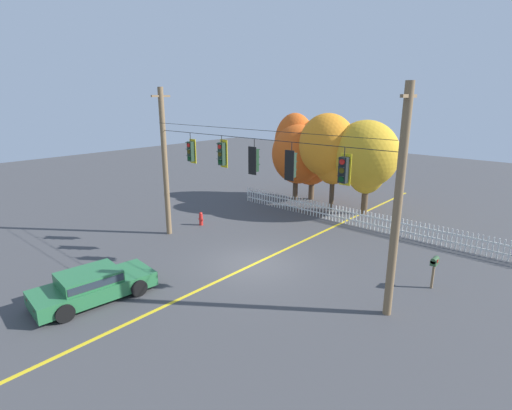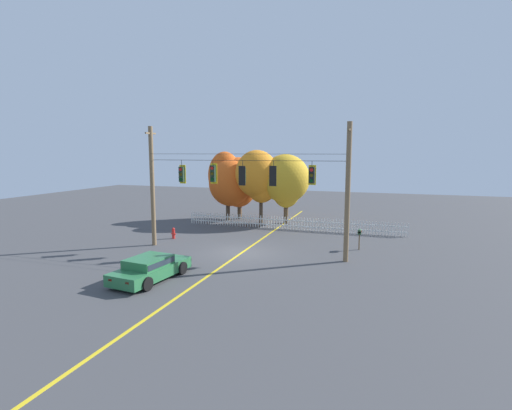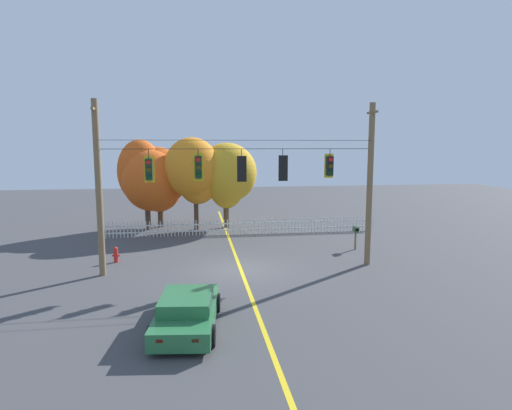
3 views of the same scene
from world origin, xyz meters
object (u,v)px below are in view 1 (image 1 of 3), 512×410
at_px(traffic_signal_northbound_secondary, 291,165).
at_px(autumn_maple_near_fence, 297,150).
at_px(parked_car, 93,285).
at_px(roadside_mailbox, 434,263).
at_px(traffic_signal_westbound_side, 222,154).
at_px(autumn_maple_mid, 312,151).
at_px(autumn_maple_far_west, 366,157).
at_px(traffic_signal_northbound_primary, 344,170).
at_px(traffic_signal_eastbound_side, 254,160).
at_px(fire_hydrant, 201,219).
at_px(autumn_oak_far_east, 329,149).
at_px(traffic_signal_southbound_primary, 191,151).

distance_m(traffic_signal_northbound_secondary, autumn_maple_near_fence, 12.83).
height_order(parked_car, roadside_mailbox, roadside_mailbox).
distance_m(traffic_signal_westbound_side, autumn_maple_mid, 11.61).
bearing_deg(autumn_maple_far_west, parked_car, -98.77).
height_order(autumn_maple_mid, parked_car, autumn_maple_mid).
height_order(autumn_maple_near_fence, autumn_maple_far_west, autumn_maple_near_fence).
distance_m(traffic_signal_northbound_primary, autumn_maple_near_fence, 14.22).
bearing_deg(traffic_signal_eastbound_side, autumn_maple_near_fence, 116.87).
xyz_separation_m(autumn_maple_near_fence, autumn_maple_mid, (0.81, 0.74, -0.06)).
bearing_deg(autumn_maple_near_fence, traffic_signal_northbound_primary, -47.89).
bearing_deg(fire_hydrant, traffic_signal_northbound_primary, -11.68).
xyz_separation_m(traffic_signal_northbound_primary, autumn_maple_mid, (-8.69, 11.26, -1.26)).
distance_m(traffic_signal_northbound_primary, fire_hydrant, 11.39).
xyz_separation_m(traffic_signal_northbound_secondary, autumn_maple_near_fence, (-7.25, 10.53, -1.12)).
relative_size(autumn_maple_near_fence, parked_car, 1.40).
height_order(traffic_signal_northbound_secondary, autumn_oak_far_east, autumn_oak_far_east).
relative_size(autumn_maple_near_fence, autumn_maple_far_west, 1.04).
bearing_deg(parked_car, traffic_signal_southbound_primary, 104.90).
bearing_deg(traffic_signal_southbound_primary, traffic_signal_westbound_side, 0.02).
bearing_deg(traffic_signal_northbound_primary, fire_hydrant, 168.32).
relative_size(autumn_maple_near_fence, autumn_maple_mid, 1.09).
bearing_deg(traffic_signal_northbound_secondary, traffic_signal_eastbound_side, 180.00).
relative_size(traffic_signal_eastbound_side, autumn_maple_near_fence, 0.24).
bearing_deg(roadside_mailbox, autumn_maple_mid, 143.65).
distance_m(autumn_maple_near_fence, fire_hydrant, 9.03).
bearing_deg(traffic_signal_northbound_primary, roadside_mailbox, 49.37).
distance_m(autumn_maple_far_west, fire_hydrant, 10.69).
bearing_deg(parked_car, roadside_mailbox, 45.27).
bearing_deg(traffic_signal_southbound_primary, roadside_mailbox, 15.35).
bearing_deg(autumn_maple_near_fence, autumn_oak_far_east, -15.81).
bearing_deg(autumn_maple_mid, roadside_mailbox, -36.35).
distance_m(traffic_signal_northbound_primary, autumn_maple_mid, 14.28).
xyz_separation_m(autumn_maple_near_fence, parked_car, (2.88, -16.80, -3.04)).
distance_m(traffic_signal_northbound_secondary, roadside_mailbox, 6.76).
xyz_separation_m(traffic_signal_southbound_primary, autumn_maple_mid, (-0.40, 11.26, -1.16)).
bearing_deg(roadside_mailbox, traffic_signal_southbound_primary, -164.65).
relative_size(traffic_signal_northbound_primary, parked_car, 0.31).
height_order(traffic_signal_westbound_side, autumn_oak_far_east, autumn_oak_far_east).
bearing_deg(fire_hydrant, traffic_signal_southbound_primary, -47.07).
distance_m(autumn_oak_far_east, fire_hydrant, 9.25).
xyz_separation_m(traffic_signal_eastbound_side, autumn_maple_near_fence, (-5.34, 10.53, -1.10)).
relative_size(traffic_signal_westbound_side, traffic_signal_northbound_primary, 1.06).
bearing_deg(traffic_signal_westbound_side, fire_hydrant, 152.90).
bearing_deg(fire_hydrant, roadside_mailbox, 3.82).
height_order(traffic_signal_northbound_primary, roadside_mailbox, traffic_signal_northbound_primary).
distance_m(fire_hydrant, roadside_mailbox, 12.86).
relative_size(traffic_signal_northbound_primary, autumn_maple_far_west, 0.23).
xyz_separation_m(traffic_signal_westbound_side, autumn_maple_far_west, (2.04, 10.18, -1.10)).
relative_size(traffic_signal_northbound_primary, autumn_maple_near_fence, 0.22).
relative_size(traffic_signal_northbound_primary, fire_hydrant, 1.73).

